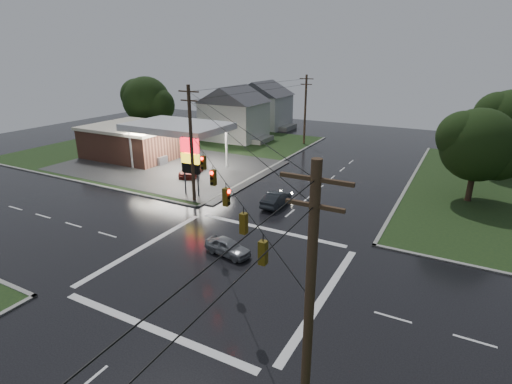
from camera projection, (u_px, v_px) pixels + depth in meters
The scene contains 16 objects.
ground at pixel (224, 268), 26.81m from camera, with size 120.00×120.00×0.00m, color black.
grass_nw at pixel (172, 148), 60.00m from camera, with size 36.00×36.00×0.08m, color black.
gas_station at pixel (142, 139), 53.79m from camera, with size 26.20×18.00×5.60m.
pylon_sign at pixel (190, 157), 38.88m from camera, with size 2.00×0.35×6.00m.
utility_pole_nw at pixel (191, 143), 37.03m from camera, with size 2.20×0.32×11.00m.
utility_pole_se at pixel (309, 318), 12.77m from camera, with size 2.20×0.32×11.00m.
utility_pole_n at pixel (305, 109), 60.76m from camera, with size 2.20×0.32×10.50m.
traffic_signals at pixel (221, 177), 24.62m from camera, with size 26.87×26.87×1.47m.
house_near at pixel (234, 112), 64.58m from camera, with size 11.05×8.48×8.60m.
house_far at pixel (263, 104), 74.98m from camera, with size 11.05×8.48×8.60m.
tree_nw_behind at pixel (147, 101), 64.77m from camera, with size 8.93×7.60×10.00m.
tree_ne_near at pixel (480, 145), 36.87m from camera, with size 7.99×6.80×8.98m.
tree_ne_far at pixel (512, 122), 45.28m from camera, with size 8.46×7.20×9.80m.
car_north at pixel (276, 199), 37.52m from camera, with size 1.45×4.16×1.37m, color #22262B.
car_crossing at pixel (228, 247), 28.48m from camera, with size 1.44×3.58×1.22m, color gray.
car_pump at pixel (192, 169), 46.79m from camera, with size 2.05×5.03×1.46m, color #531713.
Camera 1 is at (13.09, -19.70, 13.81)m, focal length 28.00 mm.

